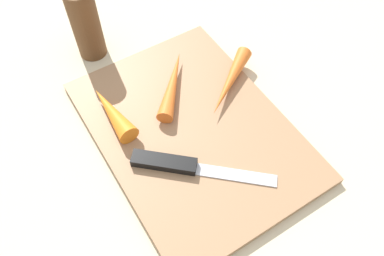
# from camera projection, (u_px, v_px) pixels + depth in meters

# --- Properties ---
(ground_plane) EXTENTS (1.40, 1.40, 0.00)m
(ground_plane) POSITION_uv_depth(u_px,v_px,m) (192.00, 132.00, 0.58)
(ground_plane) COLOR #C6B793
(cutting_board) EXTENTS (0.36, 0.26, 0.01)m
(cutting_board) POSITION_uv_depth(u_px,v_px,m) (192.00, 130.00, 0.58)
(cutting_board) COLOR #99704C
(cutting_board) RESTS_ON ground_plane
(knife) EXTENTS (0.15, 0.16, 0.01)m
(knife) POSITION_uv_depth(u_px,v_px,m) (174.00, 164.00, 0.53)
(knife) COLOR #B7B7BC
(knife) RESTS_ON cutting_board
(carrot_medium) EXTENTS (0.12, 0.11, 0.03)m
(carrot_medium) POSITION_uv_depth(u_px,v_px,m) (173.00, 84.00, 0.60)
(carrot_medium) COLOR orange
(carrot_medium) RESTS_ON cutting_board
(carrot_longest) EXTENTS (0.10, 0.13, 0.02)m
(carrot_longest) POSITION_uv_depth(u_px,v_px,m) (230.00, 81.00, 0.61)
(carrot_longest) COLOR orange
(carrot_longest) RESTS_ON cutting_board
(carrot_shortest) EXTENTS (0.10, 0.04, 0.03)m
(carrot_shortest) POSITION_uv_depth(u_px,v_px,m) (112.00, 112.00, 0.57)
(carrot_shortest) COLOR orange
(carrot_shortest) RESTS_ON cutting_board
(pepper_grinder) EXTENTS (0.05, 0.05, 0.13)m
(pepper_grinder) POSITION_uv_depth(u_px,v_px,m) (86.00, 24.00, 0.62)
(pepper_grinder) COLOR brown
(pepper_grinder) RESTS_ON ground_plane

